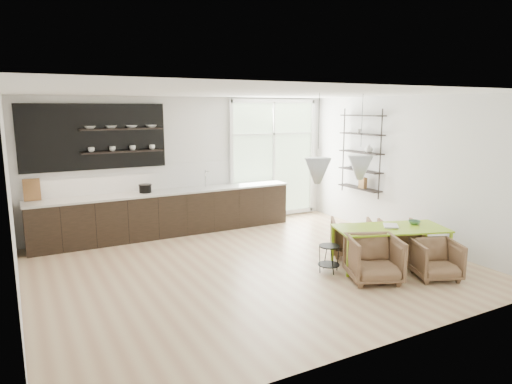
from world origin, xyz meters
name	(u,v)px	position (x,y,z in m)	size (l,w,h in m)	color
room	(252,172)	(0.58, 1.10, 1.46)	(7.02, 6.01, 2.91)	#D5B88B
kitchen_run	(164,207)	(-0.69, 2.69, 0.60)	(5.54, 0.69, 2.75)	black
right_shelving	(362,155)	(3.36, 1.17, 1.65)	(0.26, 1.22, 1.90)	black
dining_table	(390,230)	(2.09, -1.05, 0.63)	(2.02, 1.38, 0.68)	#88B71A
armchair_back_left	(351,237)	(1.92, -0.26, 0.33)	(0.71, 0.73, 0.67)	brown
armchair_back_right	(399,237)	(2.77, -0.61, 0.31)	(0.66, 0.68, 0.62)	brown
armchair_front_left	(374,259)	(1.38, -1.44, 0.36)	(0.76, 0.78, 0.71)	brown
armchair_front_right	(436,260)	(2.32, -1.82, 0.31)	(0.66, 0.68, 0.61)	brown
wire_stool	(329,255)	(1.01, -0.79, 0.29)	(0.36, 0.36, 0.45)	black
table_book	(384,226)	(2.04, -0.94, 0.69)	(0.23, 0.31, 0.03)	white
table_bowl	(414,222)	(2.63, -1.07, 0.71)	(0.20, 0.20, 0.06)	#497853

